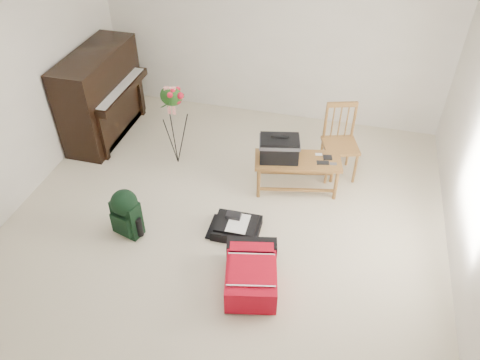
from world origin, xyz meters
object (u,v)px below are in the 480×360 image
(red_suitcase, at_px, (252,270))
(flower_stand, at_px, (174,126))
(dining_chair, at_px, (341,143))
(black_duffel, at_px, (237,227))
(green_backpack, at_px, (126,211))
(piano, at_px, (102,97))
(bench, at_px, (285,151))

(red_suitcase, xyz_separation_m, flower_stand, (-1.45, 1.71, 0.40))
(dining_chair, xyz_separation_m, black_duffel, (-0.99, -1.40, -0.40))
(dining_chair, relative_size, red_suitcase, 1.15)
(dining_chair, relative_size, black_duffel, 1.84)
(black_duffel, relative_size, green_backpack, 0.87)
(piano, distance_m, black_duffel, 2.85)
(red_suitcase, distance_m, flower_stand, 2.28)
(dining_chair, bearing_deg, green_backpack, -159.73)
(dining_chair, bearing_deg, flower_stand, 170.54)
(bench, relative_size, green_backpack, 1.83)
(black_duffel, distance_m, flower_stand, 1.63)
(dining_chair, height_order, green_backpack, dining_chair)
(dining_chair, xyz_separation_m, green_backpack, (-2.18, -1.72, -0.14))
(dining_chair, xyz_separation_m, flower_stand, (-2.11, -0.32, 0.10))
(dining_chair, height_order, black_duffel, dining_chair)
(dining_chair, relative_size, flower_stand, 0.83)
(bench, distance_m, black_duffel, 1.11)
(black_duffel, bearing_deg, dining_chair, 53.48)
(bench, distance_m, red_suitcase, 1.61)
(red_suitcase, bearing_deg, bench, 76.42)
(dining_chair, distance_m, flower_stand, 2.14)
(green_backpack, bearing_deg, dining_chair, 54.04)
(green_backpack, bearing_deg, flower_stand, 103.20)
(red_suitcase, height_order, flower_stand, flower_stand)
(black_duffel, bearing_deg, flower_stand, 134.91)
(piano, height_order, flower_stand, piano)
(black_duffel, xyz_separation_m, flower_stand, (-1.12, 1.08, 0.49))
(dining_chair, bearing_deg, bench, -161.32)
(piano, bearing_deg, red_suitcase, -38.38)
(red_suitcase, height_order, black_duffel, red_suitcase)
(bench, distance_m, green_backpack, 2.00)
(green_backpack, bearing_deg, black_duffel, 30.85)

